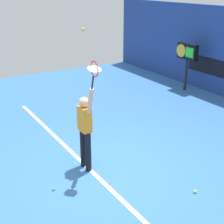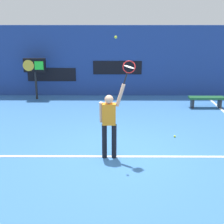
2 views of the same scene
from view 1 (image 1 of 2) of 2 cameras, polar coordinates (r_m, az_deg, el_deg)
The scene contains 8 objects.
ground_plane at distance 7.71m, azimuth -1.35°, elevation -9.69°, with size 18.00×18.00×0.00m, color #3870B2.
sponsor_banner_portside at distance 13.31m, azimuth 16.13°, elevation 7.36°, with size 2.20×0.03×0.60m, color black.
court_baseline at distance 7.59m, azimuth -3.18°, elevation -10.19°, with size 10.00×0.10×0.01m, color white.
tennis_player at distance 7.34m, azimuth -4.54°, elevation -2.54°, with size 0.65×0.31×1.98m.
tennis_racket at distance 6.50m, azimuth -3.01°, elevation 6.97°, with size 0.39×0.27×0.63m.
tennis_ball at distance 6.61m, azimuth -4.90°, elevation 13.66°, with size 0.07×0.07×0.07m, color #CCE033.
scoreboard_clock at distance 13.18m, azimuth 12.52°, elevation 9.53°, with size 0.96×0.20×1.81m.
spare_ball at distance 7.13m, azimuth 13.79°, elevation -12.84°, with size 0.07×0.07×0.07m, color #CCE033.
Camera 1 is at (5.76, -3.27, 3.94)m, focal length 54.44 mm.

